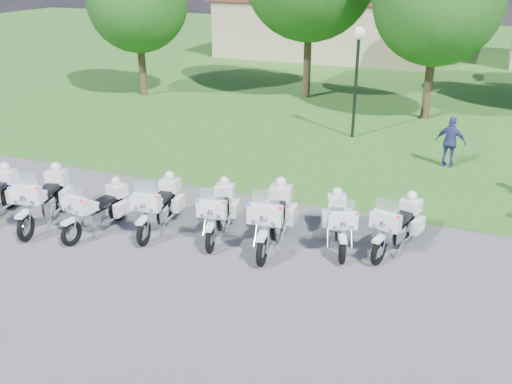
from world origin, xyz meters
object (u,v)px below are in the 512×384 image
at_px(motorcycle_6, 339,221).
at_px(lamp_post, 358,55).
at_px(motorcycle_2, 98,208).
at_px(motorcycle_3, 159,204).
at_px(motorcycle_4, 219,210).
at_px(bystander_c, 451,142).
at_px(motorcycle_7, 398,224).
at_px(motorcycle_1, 44,197).
at_px(motorcycle_5, 273,216).

height_order(motorcycle_6, lamp_post, lamp_post).
relative_size(motorcycle_2, motorcycle_3, 0.95).
bearing_deg(motorcycle_4, bystander_c, -136.82).
bearing_deg(motorcycle_6, lamp_post, -98.81).
height_order(motorcycle_7, bystander_c, bystander_c).
bearing_deg(motorcycle_2, motorcycle_3, -144.14).
height_order(motorcycle_6, motorcycle_7, motorcycle_7).
relative_size(motorcycle_4, lamp_post, 0.55).
relative_size(lamp_post, bystander_c, 2.44).
bearing_deg(motorcycle_2, motorcycle_7, -157.02).
distance_m(motorcycle_1, motorcycle_7, 8.79).
bearing_deg(motorcycle_1, motorcycle_7, 178.57).
height_order(motorcycle_2, lamp_post, lamp_post).
height_order(motorcycle_2, motorcycle_3, motorcycle_3).
height_order(motorcycle_2, motorcycle_6, motorcycle_2).
bearing_deg(motorcycle_2, lamp_post, -103.08).
xyz_separation_m(motorcycle_1, motorcycle_5, (5.81, 1.12, 0.02)).
bearing_deg(motorcycle_1, motorcycle_6, 178.52).
bearing_deg(bystander_c, motorcycle_7, 94.24).
relative_size(motorcycle_5, motorcycle_7, 1.16).
xyz_separation_m(motorcycle_3, motorcycle_4, (1.52, 0.27, -0.01)).
distance_m(motorcycle_5, motorcycle_7, 2.89).
height_order(lamp_post, bystander_c, lamp_post).
xyz_separation_m(motorcycle_7, bystander_c, (0.60, 6.31, 0.20)).
relative_size(motorcycle_3, motorcycle_5, 0.90).
relative_size(motorcycle_2, motorcycle_4, 0.98).
xyz_separation_m(motorcycle_2, lamp_post, (3.96, 10.20, 2.45)).
bearing_deg(lamp_post, bystander_c, -29.23).
distance_m(motorcycle_1, motorcycle_3, 3.00).
distance_m(motorcycle_1, motorcycle_6, 7.44).
height_order(motorcycle_1, bystander_c, bystander_c).
distance_m(motorcycle_4, bystander_c, 8.64).
distance_m(motorcycle_1, motorcycle_4, 4.54).
distance_m(motorcycle_7, bystander_c, 6.34).
bearing_deg(motorcycle_5, motorcycle_1, 3.20).
relative_size(motorcycle_1, bystander_c, 1.46).
bearing_deg(bystander_c, motorcycle_2, 56.69).
height_order(motorcycle_4, motorcycle_6, motorcycle_4).
distance_m(motorcycle_7, lamp_post, 9.22).
bearing_deg(lamp_post, motorcycle_4, -96.91).
relative_size(motorcycle_3, motorcycle_6, 1.11).
distance_m(motorcycle_2, motorcycle_4, 3.00).
bearing_deg(motorcycle_2, motorcycle_1, 12.75).
distance_m(motorcycle_3, motorcycle_4, 1.54).
height_order(motorcycle_2, motorcycle_5, motorcycle_5).
relative_size(motorcycle_2, motorcycle_7, 1.00).
height_order(motorcycle_3, motorcycle_6, motorcycle_3).
xyz_separation_m(motorcycle_1, motorcycle_2, (1.56, 0.13, -0.08)).
bearing_deg(motorcycle_6, bystander_c, -126.29).
bearing_deg(lamp_post, motorcycle_7, -69.95).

